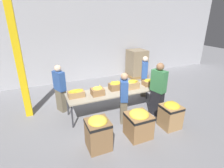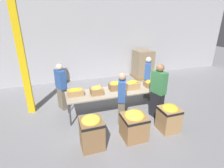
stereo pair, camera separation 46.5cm
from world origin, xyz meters
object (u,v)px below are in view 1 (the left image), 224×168
object	(u,v)px
volunteer_2	(144,76)
banana_box_3	(132,84)
donation_bin_2	(171,114)
donation_bin_1	(138,123)
sorting_table	(115,92)
support_pillar	(18,55)
volunteer_3	(124,98)
donation_bin_0	(98,132)
banana_box_1	(98,91)
banana_box_2	(115,86)
volunteer_1	(158,90)
banana_box_0	(76,93)
banana_box_4	(149,82)
pallet_stack_0	(137,64)
volunteer_0	(60,89)

from	to	relation	value
volunteer_2	banana_box_3	bearing A→B (deg)	-20.65
donation_bin_2	donation_bin_1	bearing A→B (deg)	180.00
sorting_table	donation_bin_2	size ratio (longest dim) A/B	4.00
donation_bin_2	support_pillar	distance (m)	4.77
volunteer_3	donation_bin_2	world-z (taller)	volunteer_3
donation_bin_0	support_pillar	xyz separation A→B (m)	(-1.60, 2.37, 1.54)
banana_box_1	support_pillar	bearing A→B (deg)	155.36
banana_box_2	volunteer_1	size ratio (longest dim) A/B	0.23
volunteer_2	support_pillar	xyz separation A→B (m)	(-4.33, 0.16, 1.19)
banana_box_0	banana_box_4	xyz separation A→B (m)	(2.60, -0.08, -0.01)
banana_box_2	banana_box_3	world-z (taller)	banana_box_3
donation_bin_0	pallet_stack_0	world-z (taller)	pallet_stack_0
banana_box_0	volunteer_0	xyz separation A→B (m)	(-0.39, 0.71, -0.07)
banana_box_0	donation_bin_1	xyz separation A→B (m)	(1.30, -1.54, -0.46)
donation_bin_0	donation_bin_1	world-z (taller)	donation_bin_0
banana_box_3	donation_bin_1	xyz separation A→B (m)	(-0.60, -1.45, -0.50)
volunteer_1	pallet_stack_0	bearing A→B (deg)	-35.75
donation_bin_2	support_pillar	size ratio (longest dim) A/B	0.20
banana_box_0	pallet_stack_0	world-z (taller)	pallet_stack_0
banana_box_4	banana_box_3	bearing A→B (deg)	-179.41
banana_box_1	donation_bin_2	distance (m)	2.29
donation_bin_2	banana_box_2	bearing A→B (deg)	123.85
banana_box_4	volunteer_2	size ratio (longest dim) A/B	0.26
volunteer_3	donation_bin_1	distance (m)	0.88
donation_bin_1	banana_box_1	bearing A→B (deg)	114.78
volunteer_1	volunteer_3	size ratio (longest dim) A/B	1.11
volunteer_1	volunteer_3	distance (m)	1.19
banana_box_3	volunteer_1	size ratio (longest dim) A/B	0.25
sorting_table	pallet_stack_0	world-z (taller)	pallet_stack_0
volunteer_0	donation_bin_1	xyz separation A→B (m)	(1.69, -2.25, -0.39)
banana_box_2	banana_box_4	size ratio (longest dim) A/B	0.96
banana_box_3	volunteer_3	size ratio (longest dim) A/B	0.28
banana_box_0	banana_box_3	distance (m)	1.91
donation_bin_0	banana_box_3	bearing A→B (deg)	39.82
sorting_table	banana_box_2	xyz separation A→B (m)	(0.04, 0.10, 0.19)
banana_box_3	pallet_stack_0	xyz separation A→B (m)	(1.93, 2.93, -0.21)
banana_box_2	pallet_stack_0	bearing A→B (deg)	48.21
support_pillar	donation_bin_1	bearing A→B (deg)	-40.88
donation_bin_2	sorting_table	bearing A→B (deg)	126.70
banana_box_2	donation_bin_1	distance (m)	1.65
sorting_table	donation_bin_0	size ratio (longest dim) A/B	3.67
banana_box_0	volunteer_1	distance (m)	2.57
banana_box_4	pallet_stack_0	xyz separation A→B (m)	(1.24, 2.92, -0.17)
volunteer_0	donation_bin_2	world-z (taller)	volunteer_0
volunteer_1	donation_bin_0	distance (m)	2.44
banana_box_0	banana_box_1	bearing A→B (deg)	-10.87
banana_box_2	donation_bin_1	size ratio (longest dim) A/B	0.51
volunteer_1	donation_bin_0	bearing A→B (deg)	93.42
volunteer_2	donation_bin_1	world-z (taller)	volunteer_2
donation_bin_0	sorting_table	bearing A→B (deg)	52.74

